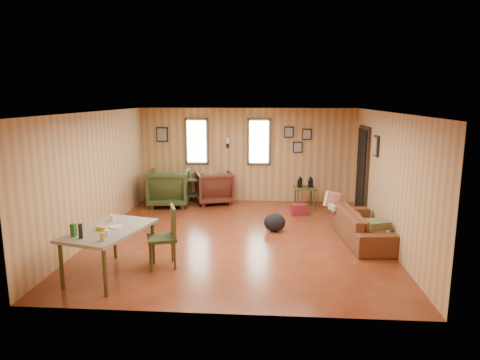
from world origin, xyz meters
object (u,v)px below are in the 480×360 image
object	(u,v)px
sofa	(364,221)
side_table	(305,186)
recliner_brown	(214,186)
end_table	(199,186)
dining_table	(108,233)
recliner_green	(169,186)

from	to	relation	value
sofa	side_table	bearing A→B (deg)	15.47
sofa	recliner_brown	size ratio (longest dim) A/B	2.21
recliner_brown	end_table	world-z (taller)	recliner_brown
recliner_brown	side_table	bearing A→B (deg)	154.53
recliner_brown	dining_table	bearing A→B (deg)	60.60
recliner_brown	end_table	distance (m)	0.44
side_table	dining_table	distance (m)	5.38
end_table	recliner_green	bearing A→B (deg)	-145.08
sofa	dining_table	world-z (taller)	dining_table
sofa	dining_table	xyz separation A→B (m)	(-4.17, -1.91, 0.28)
sofa	recliner_brown	distance (m)	4.18
recliner_brown	recliner_green	xyz separation A→B (m)	(-1.09, -0.34, 0.04)
recliner_brown	end_table	xyz separation A→B (m)	(-0.42, 0.13, -0.03)
dining_table	sofa	bearing A→B (deg)	39.74
end_table	dining_table	bearing A→B (deg)	-96.71
sofa	side_table	size ratio (longest dim) A/B	2.51
recliner_green	dining_table	size ratio (longest dim) A/B	0.61
recliner_brown	dining_table	world-z (taller)	dining_table
recliner_brown	recliner_green	bearing A→B (deg)	-0.17
sofa	recliner_green	bearing A→B (deg)	55.37
end_table	side_table	bearing A→B (deg)	-9.46
end_table	dining_table	world-z (taller)	dining_table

